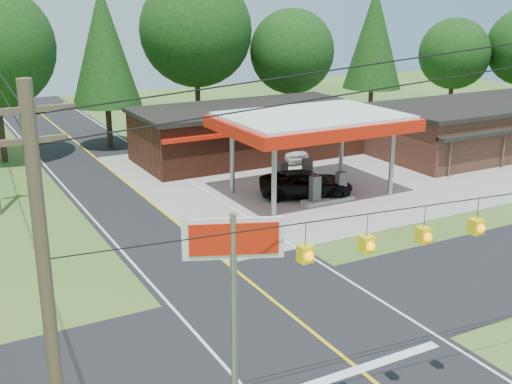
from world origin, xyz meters
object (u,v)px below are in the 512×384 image
gas_canopy (312,124)px  big_stop_sign (234,281)px  sedan_car (285,149)px  suv_car (306,184)px

gas_canopy → big_stop_sign: bearing=-128.1°
gas_canopy → sedan_car: size_ratio=2.34×
suv_car → big_stop_sign: 22.77m
gas_canopy → suv_car: gas_canopy is taller
suv_car → big_stop_sign: bearing=166.8°
gas_canopy → sedan_car: bearing=69.4°
big_stop_sign → suv_car: bearing=52.5°
big_stop_sign → gas_canopy: bearing=51.9°
big_stop_sign → sedan_car: bearing=56.6°
suv_car → gas_canopy: bearing=-39.8°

